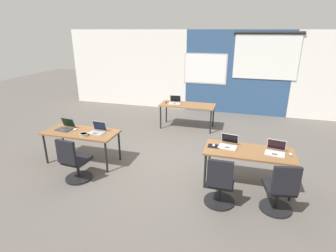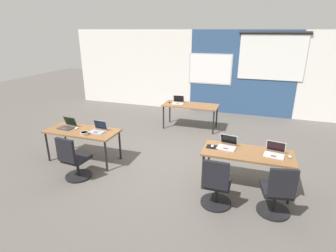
{
  "view_description": "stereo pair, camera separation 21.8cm",
  "coord_description": "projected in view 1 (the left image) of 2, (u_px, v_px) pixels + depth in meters",
  "views": [
    {
      "loc": [
        1.56,
        -5.24,
        2.8
      ],
      "look_at": [
        0.07,
        -0.09,
        0.85
      ],
      "focal_mm": 28.53,
      "sensor_mm": 36.0,
      "label": 1
    },
    {
      "loc": [
        1.77,
        -5.18,
        2.8
      ],
      "look_at": [
        0.07,
        -0.09,
        0.85
      ],
      "focal_mm": 28.53,
      "sensor_mm": 36.0,
      "label": 2
    }
  ],
  "objects": [
    {
      "name": "ground_plane",
      "position": [
        166.0,
        159.0,
        6.1
      ],
      "size": [
        24.0,
        24.0,
        0.0
      ],
      "color": "#56514C"
    },
    {
      "name": "back_wall_assembly",
      "position": [
        202.0,
        71.0,
        9.39
      ],
      "size": [
        10.0,
        0.27,
        2.8
      ],
      "color": "silver",
      "rests_on": "ground"
    },
    {
      "name": "desk_near_left",
      "position": [
        81.0,
        134.0,
        5.79
      ],
      "size": [
        1.6,
        0.7,
        0.72
      ],
      "color": "brown",
      "rests_on": "ground"
    },
    {
      "name": "desk_near_right",
      "position": [
        249.0,
        154.0,
        4.87
      ],
      "size": [
        1.6,
        0.7,
        0.72
      ],
      "color": "brown",
      "rests_on": "ground"
    },
    {
      "name": "desk_far_center",
      "position": [
        187.0,
        106.0,
        7.86
      ],
      "size": [
        1.6,
        0.7,
        0.72
      ],
      "color": "brown",
      "rests_on": "ground"
    },
    {
      "name": "laptop_near_left_inner",
      "position": [
        98.0,
        130.0,
        5.69
      ],
      "size": [
        0.35,
        0.3,
        0.23
      ],
      "rotation": [
        0.0,
        0.0,
        -0.06
      ],
      "color": "#9E9EA3",
      "rests_on": "desk_near_left"
    },
    {
      "name": "chair_near_left_inner",
      "position": [
        75.0,
        163.0,
        5.13
      ],
      "size": [
        0.52,
        0.56,
        0.92
      ],
      "rotation": [
        0.0,
        0.0,
        3.05
      ],
      "color": "black",
      "rests_on": "ground"
    },
    {
      "name": "laptop_near_left_end",
      "position": [
        66.0,
        127.0,
        5.89
      ],
      "size": [
        0.36,
        0.34,
        0.23
      ],
      "rotation": [
        0.0,
        0.0,
        -0.11
      ],
      "color": "#333338",
      "rests_on": "desk_near_left"
    },
    {
      "name": "mouse_near_left_end",
      "position": [
        75.0,
        129.0,
        5.84
      ],
      "size": [
        0.08,
        0.11,
        0.03
      ],
      "color": "silver",
      "rests_on": "desk_near_left"
    },
    {
      "name": "laptop_near_right_inner",
      "position": [
        228.0,
        144.0,
        5.03
      ],
      "size": [
        0.37,
        0.36,
        0.23
      ],
      "rotation": [
        0.0,
        0.0,
        -0.15
      ],
      "color": "silver",
      "rests_on": "desk_near_right"
    },
    {
      "name": "mousepad_near_right_inner",
      "position": [
        214.0,
        146.0,
        5.04
      ],
      "size": [
        0.22,
        0.19,
        0.0
      ],
      "color": "black",
      "rests_on": "desk_near_right"
    },
    {
      "name": "mouse_near_right_inner",
      "position": [
        214.0,
        145.0,
        5.04
      ],
      "size": [
        0.07,
        0.11,
        0.03
      ],
      "color": "#B2B2B7",
      "rests_on": "mousepad_near_right_inner"
    },
    {
      "name": "chair_near_right_inner",
      "position": [
        220.0,
        185.0,
        4.4
      ],
      "size": [
        0.52,
        0.54,
        0.92
      ],
      "rotation": [
        0.0,
        0.0,
        3.13
      ],
      "color": "black",
      "rests_on": "ground"
    },
    {
      "name": "laptop_far_left",
      "position": [
        175.0,
        102.0,
        7.95
      ],
      "size": [
        0.36,
        0.33,
        0.23
      ],
      "rotation": [
        0.0,
        0.0,
        0.11
      ],
      "color": "silver",
      "rests_on": "desk_far_center"
    },
    {
      "name": "mouse_far_left",
      "position": [
        166.0,
        102.0,
        8.02
      ],
      "size": [
        0.06,
        0.1,
        0.03
      ],
      "color": "black",
      "rests_on": "desk_far_center"
    },
    {
      "name": "laptop_near_right_end",
      "position": [
        275.0,
        150.0,
        4.76
      ],
      "size": [
        0.38,
        0.35,
        0.23
      ],
      "rotation": [
        0.0,
        0.0,
        -0.17
      ],
      "color": "silver",
      "rests_on": "desk_near_right"
    },
    {
      "name": "mouse_near_right_end",
      "position": [
        291.0,
        154.0,
        4.68
      ],
      "size": [
        0.07,
        0.1,
        0.03
      ],
      "color": "#B2B2B7",
      "rests_on": "desk_near_right"
    },
    {
      "name": "chair_near_right_end",
      "position": [
        280.0,
        192.0,
        4.22
      ],
      "size": [
        0.52,
        0.57,
        0.92
      ],
      "rotation": [
        0.0,
        0.0,
        3.33
      ],
      "color": "black",
      "rests_on": "ground"
    },
    {
      "name": "snack_bowl",
      "position": [
        84.0,
        134.0,
        5.52
      ],
      "size": [
        0.18,
        0.18,
        0.06
      ],
      "color": "tan",
      "rests_on": "desk_near_left"
    }
  ]
}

